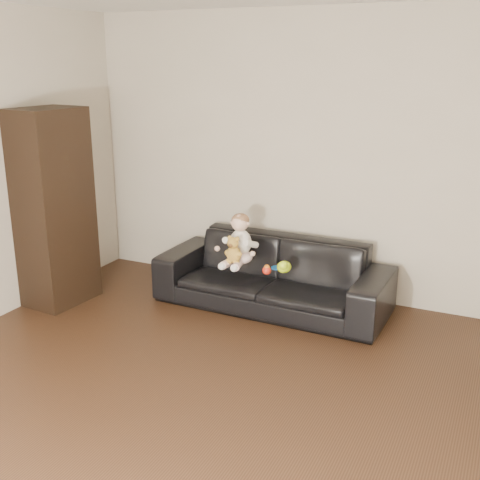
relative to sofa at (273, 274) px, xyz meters
The scene contains 10 objects.
floor 2.31m from the sofa, 79.16° to the right, with size 5.50×5.50×0.00m, color #331F12.
wall_back 1.20m from the sofa, 49.24° to the left, with size 5.00×5.00×0.00m, color #B9AF9B.
sofa is the anchor object (origin of this frame).
cabinet 2.04m from the sofa, 158.84° to the right, with size 0.44×0.61×1.76m, color black.
shelf_item 2.17m from the sofa, 158.63° to the right, with size 0.18×0.25×0.28m, color silver.
baby 0.42m from the sofa, 157.92° to the right, with size 0.32×0.39×0.46m.
teddy_bear 0.45m from the sofa, 136.50° to the right, with size 0.15×0.15×0.24m.
toy_green 0.27m from the sofa, 42.75° to the right, with size 0.12×0.15×0.10m, color #BEEA1B.
toy_rattle 0.30m from the sofa, 78.72° to the right, with size 0.08×0.08×0.08m, color red.
toy_blue_disc 0.15m from the sofa, 51.05° to the right, with size 0.09×0.09×0.01m, color blue.
Camera 1 is at (1.47, -2.47, 2.18)m, focal length 45.00 mm.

